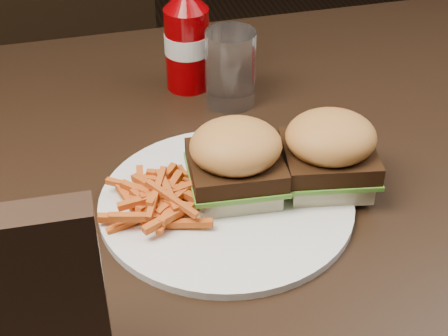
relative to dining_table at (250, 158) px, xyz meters
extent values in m
cube|color=black|center=(0.00, 0.00, 0.00)|extent=(1.20, 0.80, 0.04)
cube|color=black|center=(-0.26, 0.82, -0.30)|extent=(0.51, 0.51, 0.04)
cylinder|color=white|center=(-0.06, -0.11, 0.03)|extent=(0.31, 0.31, 0.01)
cube|color=beige|center=(-0.05, -0.10, 0.04)|extent=(0.10, 0.10, 0.03)
cube|color=beige|center=(0.06, -0.11, 0.04)|extent=(0.11, 0.11, 0.03)
cylinder|color=#7C0003|center=(-0.04, 0.18, 0.08)|extent=(0.08, 0.08, 0.13)
cylinder|color=white|center=(0.01, 0.12, 0.08)|extent=(0.07, 0.07, 0.11)
camera|label=1|loc=(-0.23, -0.73, 0.55)|focal=55.00mm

